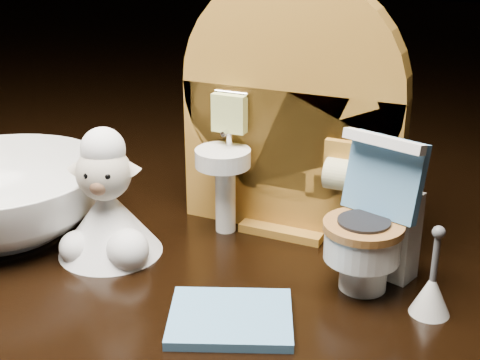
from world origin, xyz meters
name	(u,v)px	position (x,y,z in m)	size (l,w,h in m)	color
backdrop_panel	(289,123)	(0.00, 0.06, 0.07)	(0.13, 0.05, 0.15)	#A87226
toy_toilet	(374,231)	(0.06, 0.02, 0.03)	(0.05, 0.05, 0.08)	white
bath_mat	(231,318)	(0.01, -0.04, 0.00)	(0.06, 0.05, 0.00)	#5895CB
toilet_brush	(431,291)	(0.09, 0.01, 0.01)	(0.02, 0.02, 0.05)	white
plush_lamb	(107,211)	(-0.08, -0.01, 0.03)	(0.06, 0.06, 0.07)	white
ceramic_bowl	(0,199)	(-0.15, -0.01, 0.02)	(0.13, 0.13, 0.04)	white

